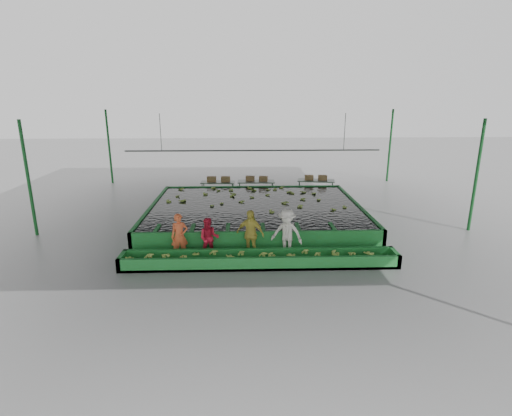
{
  "coord_description": "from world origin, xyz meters",
  "views": [
    {
      "loc": [
        -0.58,
        -16.92,
        6.0
      ],
      "look_at": [
        0.0,
        0.5,
        1.0
      ],
      "focal_mm": 28.0,
      "sensor_mm": 36.0,
      "label": 1
    }
  ],
  "objects_px": {
    "sorting_trough": "(260,259)",
    "worker_a": "(180,236)",
    "box_stack_mid": "(257,181)",
    "worker_c": "(250,234)",
    "box_stack_right": "(316,180)",
    "worker_d": "(287,233)",
    "packing_table_left": "(218,189)",
    "box_stack_left": "(219,182)",
    "worker_b": "(209,238)",
    "flotation_tank": "(255,213)",
    "packing_table_mid": "(256,189)",
    "packing_table_right": "(316,188)"
  },
  "relations": [
    {
      "from": "worker_b",
      "to": "box_stack_left",
      "type": "distance_m",
      "value": 9.49
    },
    {
      "from": "packing_table_mid",
      "to": "box_stack_left",
      "type": "relative_size",
      "value": 1.59
    },
    {
      "from": "worker_a",
      "to": "box_stack_right",
      "type": "distance_m",
      "value": 11.54
    },
    {
      "from": "sorting_trough",
      "to": "worker_b",
      "type": "height_order",
      "value": "worker_b"
    },
    {
      "from": "worker_a",
      "to": "box_stack_mid",
      "type": "relative_size",
      "value": 1.35
    },
    {
      "from": "worker_a",
      "to": "box_stack_left",
      "type": "xyz_separation_m",
      "value": [
        0.92,
        9.49,
        0.04
      ]
    },
    {
      "from": "sorting_trough",
      "to": "worker_c",
      "type": "bearing_deg",
      "value": 112.22
    },
    {
      "from": "sorting_trough",
      "to": "worker_d",
      "type": "relative_size",
      "value": 5.3
    },
    {
      "from": "packing_table_left",
      "to": "box_stack_mid",
      "type": "bearing_deg",
      "value": -4.95
    },
    {
      "from": "worker_d",
      "to": "box_stack_mid",
      "type": "bearing_deg",
      "value": 119.03
    },
    {
      "from": "packing_table_left",
      "to": "box_stack_right",
      "type": "bearing_deg",
      "value": -0.72
    },
    {
      "from": "flotation_tank",
      "to": "box_stack_mid",
      "type": "height_order",
      "value": "box_stack_mid"
    },
    {
      "from": "flotation_tank",
      "to": "packing_table_right",
      "type": "height_order",
      "value": "packing_table_right"
    },
    {
      "from": "packing_table_left",
      "to": "packing_table_right",
      "type": "height_order",
      "value": "packing_table_right"
    },
    {
      "from": "worker_c",
      "to": "box_stack_right",
      "type": "xyz_separation_m",
      "value": [
        4.13,
        9.34,
        0.06
      ]
    },
    {
      "from": "worker_b",
      "to": "box_stack_right",
      "type": "relative_size",
      "value": 1.19
    },
    {
      "from": "worker_d",
      "to": "packing_table_left",
      "type": "distance_m",
      "value": 9.94
    },
    {
      "from": "worker_d",
      "to": "box_stack_right",
      "type": "distance_m",
      "value": 9.74
    },
    {
      "from": "worker_d",
      "to": "box_stack_right",
      "type": "bearing_deg",
      "value": 97.55
    },
    {
      "from": "flotation_tank",
      "to": "worker_b",
      "type": "height_order",
      "value": "worker_b"
    },
    {
      "from": "box_stack_left",
      "to": "box_stack_right",
      "type": "relative_size",
      "value": 1.04
    },
    {
      "from": "packing_table_mid",
      "to": "box_stack_mid",
      "type": "distance_m",
      "value": 0.5
    },
    {
      "from": "worker_a",
      "to": "packing_table_right",
      "type": "distance_m",
      "value": 11.54
    },
    {
      "from": "flotation_tank",
      "to": "box_stack_left",
      "type": "height_order",
      "value": "box_stack_left"
    },
    {
      "from": "worker_c",
      "to": "box_stack_right",
      "type": "bearing_deg",
      "value": 90.0
    },
    {
      "from": "packing_table_right",
      "to": "packing_table_mid",
      "type": "bearing_deg",
      "value": -177.62
    },
    {
      "from": "sorting_trough",
      "to": "flotation_tank",
      "type": "bearing_deg",
      "value": 90.0
    },
    {
      "from": "sorting_trough",
      "to": "worker_c",
      "type": "relative_size",
      "value": 5.34
    },
    {
      "from": "packing_table_left",
      "to": "flotation_tank",
      "type": "bearing_deg",
      "value": -67.66
    },
    {
      "from": "worker_a",
      "to": "box_stack_left",
      "type": "relative_size",
      "value": 1.27
    },
    {
      "from": "sorting_trough",
      "to": "packing_table_mid",
      "type": "relative_size",
      "value": 4.58
    },
    {
      "from": "flotation_tank",
      "to": "box_stack_left",
      "type": "distance_m",
      "value": 5.6
    },
    {
      "from": "worker_b",
      "to": "box_stack_left",
      "type": "relative_size",
      "value": 1.14
    },
    {
      "from": "sorting_trough",
      "to": "box_stack_right",
      "type": "xyz_separation_m",
      "value": [
        3.81,
        10.14,
        0.75
      ]
    },
    {
      "from": "packing_table_left",
      "to": "box_stack_left",
      "type": "height_order",
      "value": "box_stack_left"
    },
    {
      "from": "box_stack_mid",
      "to": "box_stack_right",
      "type": "bearing_deg",
      "value": 2.06
    },
    {
      "from": "packing_table_mid",
      "to": "box_stack_left",
      "type": "height_order",
      "value": "box_stack_left"
    },
    {
      "from": "sorting_trough",
      "to": "box_stack_mid",
      "type": "height_order",
      "value": "box_stack_mid"
    },
    {
      "from": "sorting_trough",
      "to": "worker_a",
      "type": "height_order",
      "value": "worker_a"
    },
    {
      "from": "worker_a",
      "to": "box_stack_mid",
      "type": "xyz_separation_m",
      "value": [
        3.21,
        9.21,
        0.12
      ]
    },
    {
      "from": "sorting_trough",
      "to": "box_stack_right",
      "type": "distance_m",
      "value": 10.86
    },
    {
      "from": "worker_b",
      "to": "worker_c",
      "type": "height_order",
      "value": "worker_c"
    },
    {
      "from": "packing_table_mid",
      "to": "packing_table_right",
      "type": "distance_m",
      "value": 3.63
    },
    {
      "from": "worker_a",
      "to": "packing_table_left",
      "type": "bearing_deg",
      "value": 70.37
    },
    {
      "from": "flotation_tank",
      "to": "packing_table_mid",
      "type": "height_order",
      "value": "packing_table_mid"
    },
    {
      "from": "sorting_trough",
      "to": "packing_table_right",
      "type": "height_order",
      "value": "packing_table_right"
    },
    {
      "from": "worker_c",
      "to": "packing_table_right",
      "type": "relative_size",
      "value": 0.85
    },
    {
      "from": "box_stack_right",
      "to": "sorting_trough",
      "type": "bearing_deg",
      "value": -110.58
    },
    {
      "from": "worker_a",
      "to": "worker_c",
      "type": "height_order",
      "value": "worker_c"
    },
    {
      "from": "sorting_trough",
      "to": "packing_table_mid",
      "type": "height_order",
      "value": "packing_table_mid"
    }
  ]
}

